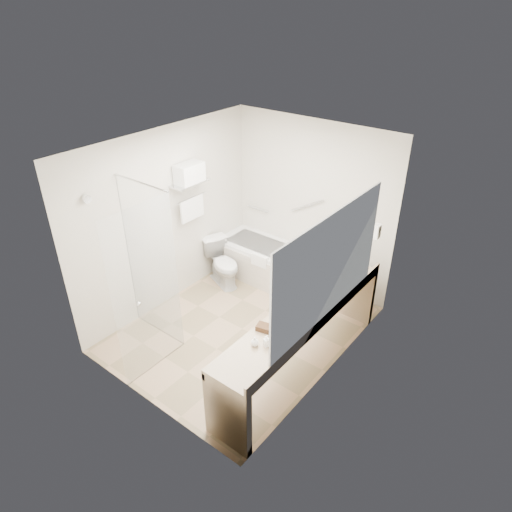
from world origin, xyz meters
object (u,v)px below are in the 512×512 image
Objects in this scene: bathtub at (268,262)px; amenity_basket at (265,328)px; toilet at (223,263)px; water_bottle_left at (322,284)px; vanity_counter at (303,327)px.

bathtub is 9.24× the size of amenity_basket.
amenity_basket reaches higher than toilet.
water_bottle_left is at bearing -78.98° from toilet.
toilet is (-0.45, -0.54, 0.07)m from bathtub.
toilet reaches higher than bathtub.
bathtub is 2.30× the size of toilet.
bathtub is at bearing 125.78° from amenity_basket.
toilet is 2.33m from amenity_basket.
toilet is 4.02× the size of amenity_basket.
water_bottle_left is (-0.07, 0.52, 0.29)m from vanity_counter.
vanity_counter is 15.60× the size of amenity_basket.
amenity_basket is at bearing -94.64° from water_bottle_left.
toilet is at bearing 143.23° from amenity_basket.
vanity_counter is at bearing -42.35° from bathtub.
water_bottle_left reaches higher than vanity_counter.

